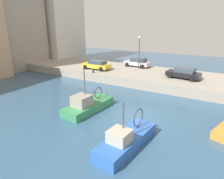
# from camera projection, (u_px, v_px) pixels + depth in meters

# --- Properties ---
(water_surface) EXTENTS (80.00, 80.00, 0.00)m
(water_surface) POSITION_uv_depth(u_px,v_px,m) (138.00, 117.00, 17.70)
(water_surface) COLOR #335675
(water_surface) RESTS_ON ground
(quay_wall) EXTENTS (9.00, 56.00, 1.20)m
(quay_wall) POSITION_uv_depth(u_px,v_px,m) (173.00, 80.00, 26.91)
(quay_wall) COLOR #9E9384
(quay_wall) RESTS_ON ground
(fishing_boat_green) EXTENTS (6.23, 2.57, 4.97)m
(fishing_boat_green) POSITION_uv_depth(u_px,v_px,m) (91.00, 107.00, 19.22)
(fishing_boat_green) COLOR #388951
(fishing_boat_green) RESTS_ON ground
(fishing_boat_blue) EXTENTS (6.35, 2.34, 4.11)m
(fishing_boat_blue) POSITION_uv_depth(u_px,v_px,m) (129.00, 142.00, 13.66)
(fishing_boat_blue) COLOR #2D60B7
(fishing_boat_blue) RESTS_ON ground
(parked_car_black) EXTENTS (2.36, 4.19, 1.40)m
(parked_car_black) POSITION_uv_depth(u_px,v_px,m) (184.00, 73.00, 25.04)
(parked_car_black) COLOR black
(parked_car_black) RESTS_ON quay_wall
(parked_car_silver) EXTENTS (2.16, 4.17, 1.42)m
(parked_car_silver) POSITION_uv_depth(u_px,v_px,m) (138.00, 62.00, 31.79)
(parked_car_silver) COLOR #B7B7BC
(parked_car_silver) RESTS_ON quay_wall
(parked_car_yellow) EXTENTS (1.99, 4.30, 1.32)m
(parked_car_yellow) POSITION_uv_depth(u_px,v_px,m) (97.00, 65.00, 30.07)
(parked_car_yellow) COLOR gold
(parked_car_yellow) RESTS_ON quay_wall
(mooring_bollard_mid) EXTENTS (0.28, 0.28, 0.55)m
(mooring_bollard_mid) POSITION_uv_depth(u_px,v_px,m) (93.00, 71.00, 28.07)
(mooring_bollard_mid) COLOR #2D2D33
(mooring_bollard_mid) RESTS_ON quay_wall
(quay_streetlamp) EXTENTS (0.36, 0.36, 4.83)m
(quay_streetlamp) POSITION_uv_depth(u_px,v_px,m) (139.00, 47.00, 29.65)
(quay_streetlamp) COLOR #38383D
(quay_streetlamp) RESTS_ON quay_wall
(waterfront_building_west) EXTENTS (10.28, 8.21, 18.89)m
(waterfront_building_west) POSITION_uv_depth(u_px,v_px,m) (6.00, 13.00, 34.13)
(waterfront_building_west) COLOR #A39384
(waterfront_building_west) RESTS_ON ground
(waterfront_building_central) EXTENTS (9.01, 6.96, 16.40)m
(waterfront_building_central) POSITION_uv_depth(u_px,v_px,m) (59.00, 21.00, 41.62)
(waterfront_building_central) COLOR silver
(waterfront_building_central) RESTS_ON ground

